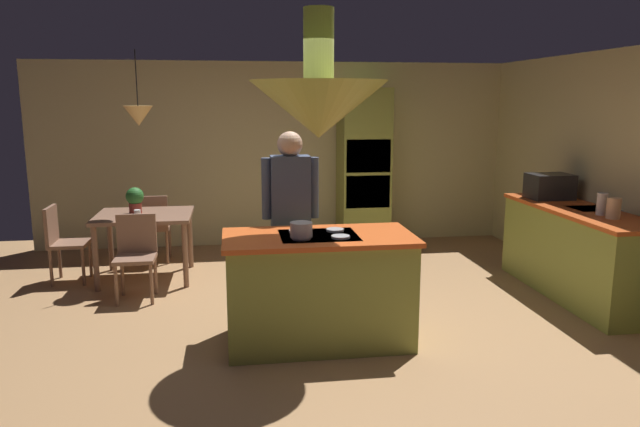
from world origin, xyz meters
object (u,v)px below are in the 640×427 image
object	(u,v)px
dining_table	(145,222)
canister_sugar	(602,204)
cup_on_table	(137,214)
potted_plant_on_table	(135,199)
cooking_pot_on_cooktop	(301,230)
chair_at_corner	(62,239)
canister_flour	(614,208)
chair_by_back_wall	(153,224)
person_at_island	(291,211)
oven_tower	(364,169)
microwave_on_counter	(550,186)
chair_facing_island	(136,251)
kitchen_island	(319,289)

from	to	relation	value
dining_table	canister_sugar	world-z (taller)	canister_sugar
cup_on_table	canister_sugar	size ratio (longest dim) A/B	0.42
dining_table	potted_plant_on_table	world-z (taller)	potted_plant_on_table
cooking_pot_on_cooktop	cup_on_table	bearing A→B (deg)	128.26
chair_at_corner	cup_on_table	bearing A→B (deg)	-104.82
dining_table	canister_flour	bearing A→B (deg)	-21.89
chair_by_back_wall	dining_table	bearing A→B (deg)	90.00
person_at_island	chair_at_corner	world-z (taller)	person_at_island
oven_tower	microwave_on_counter	world-z (taller)	oven_tower
chair_facing_island	canister_sugar	bearing A→B (deg)	-11.95
chair_at_corner	canister_sugar	size ratio (longest dim) A/B	4.05
chair_facing_island	cup_on_table	size ratio (longest dim) A/B	9.67
chair_by_back_wall	cooking_pot_on_cooktop	size ratio (longest dim) A/B	4.83
oven_tower	chair_by_back_wall	bearing A→B (deg)	-170.66
cup_on_table	canister_sugar	xyz separation A→B (m)	(4.58, -1.41, 0.24)
chair_at_corner	cup_on_table	size ratio (longest dim) A/B	9.67
canister_flour	microwave_on_counter	size ratio (longest dim) A/B	0.43
person_at_island	chair_facing_island	distance (m)	1.78
oven_tower	microwave_on_counter	size ratio (longest dim) A/B	4.77
dining_table	canister_sugar	bearing A→B (deg)	-19.90
dining_table	kitchen_island	bearing A→B (deg)	-51.01
canister_sugar	microwave_on_counter	bearing A→B (deg)	90.00
canister_flour	microwave_on_counter	world-z (taller)	microwave_on_counter
chair_by_back_wall	cup_on_table	distance (m)	0.96
kitchen_island	canister_sugar	distance (m)	2.93
cooking_pot_on_cooktop	oven_tower	bearing A→B (deg)	69.52
chair_at_corner	canister_flour	size ratio (longest dim) A/B	4.37
potted_plant_on_table	cup_on_table	size ratio (longest dim) A/B	3.33
dining_table	canister_flour	world-z (taller)	canister_flour
kitchen_island	canister_flour	size ratio (longest dim) A/B	7.95
chair_at_corner	canister_flour	world-z (taller)	canister_flour
kitchen_island	chair_at_corner	distance (m)	3.35
dining_table	person_at_island	size ratio (longest dim) A/B	0.60
canister_flour	canister_sugar	size ratio (longest dim) A/B	0.93
cooking_pot_on_cooktop	chair_facing_island	bearing A→B (deg)	134.87
kitchen_island	chair_at_corner	xyz separation A→B (m)	(-2.61, 2.10, 0.03)
oven_tower	chair_at_corner	world-z (taller)	oven_tower
chair_by_back_wall	potted_plant_on_table	size ratio (longest dim) A/B	2.90
chair_at_corner	cup_on_table	xyz separation A→B (m)	(0.87, -0.23, 0.30)
potted_plant_on_table	microwave_on_counter	size ratio (longest dim) A/B	0.65
chair_by_back_wall	chair_at_corner	size ratio (longest dim) A/B	1.00
chair_facing_island	oven_tower	bearing A→B (deg)	33.12
kitchen_island	cup_on_table	world-z (taller)	kitchen_island
canister_sugar	potted_plant_on_table	bearing A→B (deg)	160.04
kitchen_island	canister_sugar	world-z (taller)	canister_sugar
potted_plant_on_table	oven_tower	bearing A→B (deg)	20.84
person_at_island	dining_table	bearing A→B (deg)	137.17
chair_by_back_wall	cooking_pot_on_cooktop	world-z (taller)	cooking_pot_on_cooktop
kitchen_island	oven_tower	xyz separation A→B (m)	(1.10, 3.24, 0.62)
dining_table	chair_facing_island	xyz separation A→B (m)	(0.00, -0.68, -0.16)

